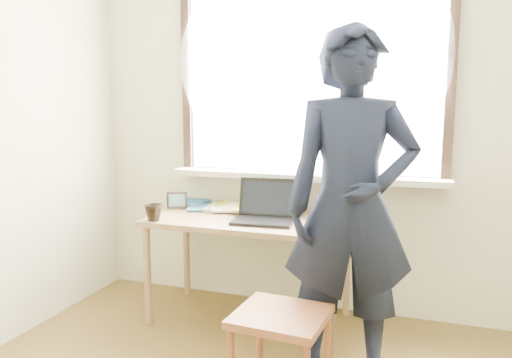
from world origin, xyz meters
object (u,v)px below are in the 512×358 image
(person, at_px, (351,208))
(work_chair, at_px, (281,326))
(mug_white, at_px, (252,204))
(laptop, at_px, (265,211))
(mug_dark, at_px, (154,213))
(desk, at_px, (249,229))

(person, bearing_deg, work_chair, -147.71)
(mug_white, bearing_deg, work_chair, -63.54)
(work_chair, bearing_deg, person, 47.19)
(laptop, relative_size, mug_white, 3.51)
(mug_white, xyz_separation_m, work_chair, (0.50, -1.00, -0.36))
(laptop, xyz_separation_m, mug_white, (-0.18, 0.25, -0.02))
(laptop, xyz_separation_m, person, (0.60, -0.46, 0.15))
(mug_dark, height_order, work_chair, mug_dark)
(person, bearing_deg, mug_dark, 154.92)
(mug_white, relative_size, person, 0.06)
(mug_dark, distance_m, person, 1.28)
(mug_white, bearing_deg, desk, -75.17)
(desk, height_order, work_chair, desk)
(mug_dark, xyz_separation_m, work_chair, (0.98, -0.52, -0.37))
(desk, height_order, laptop, laptop)
(mug_dark, relative_size, person, 0.06)
(mug_dark, xyz_separation_m, person, (1.25, -0.23, 0.16))
(mug_white, height_order, person, person)
(mug_white, distance_m, person, 1.06)
(work_chair, bearing_deg, desk, 119.46)
(mug_dark, bearing_deg, person, -10.18)
(mug_white, xyz_separation_m, mug_dark, (-0.48, -0.48, 0.01))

